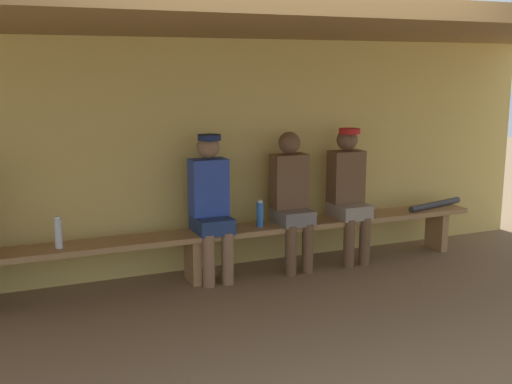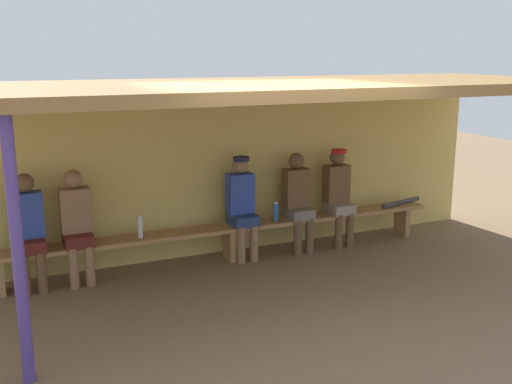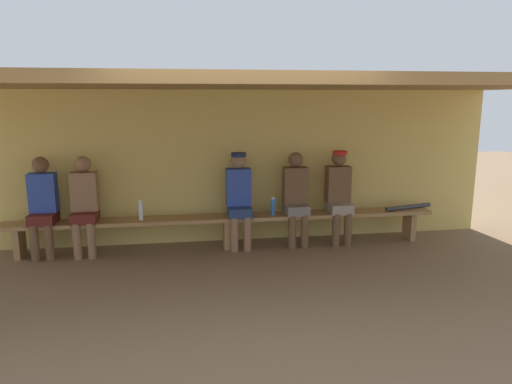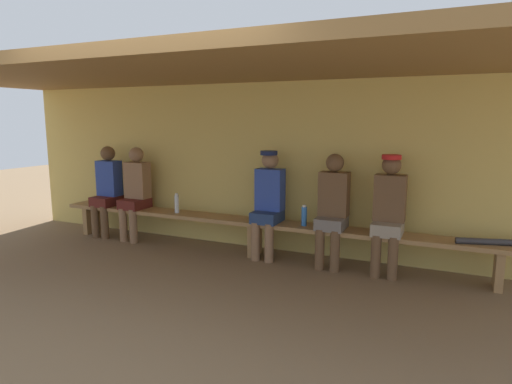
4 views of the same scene
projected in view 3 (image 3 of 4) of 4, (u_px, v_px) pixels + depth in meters
The scene contains 12 objects.
ground_plane at pixel (240, 291), 5.08m from camera, with size 24.00×24.00×0.00m, color brown.
back_wall at pixel (223, 166), 6.80m from camera, with size 8.00×0.20×2.20m, color #D8BC60.
dugout_roof at pixel (231, 82), 5.31m from camera, with size 8.00×2.80×0.12m, color olive.
bench at pixel (226, 221), 6.51m from camera, with size 6.00×0.36×0.46m.
player_in_blue at pixel (84, 202), 6.16m from camera, with size 0.34×0.42×1.34m.
player_in_red at pixel (239, 196), 6.47m from camera, with size 0.34×0.42×1.34m.
player_with_sunglasses at pixel (339, 192), 6.68m from camera, with size 0.34×0.42×1.34m.
player_near_post at pixel (43, 203), 6.08m from camera, with size 0.34×0.42×1.34m.
player_in_white at pixel (296, 195), 6.59m from camera, with size 0.34×0.42×1.34m.
water_bottle_clear at pixel (273, 206), 6.55m from camera, with size 0.07×0.07×0.25m.
water_bottle_green at pixel (141, 211), 6.27m from camera, with size 0.06×0.06×0.27m.
baseball_bat at pixel (408, 207), 6.89m from camera, with size 0.07×0.07×0.80m, color #333338.
Camera 3 is at (-0.55, -4.74, 2.08)m, focal length 32.55 mm.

